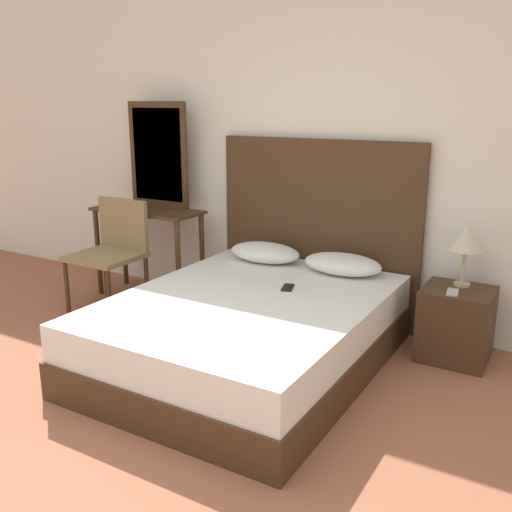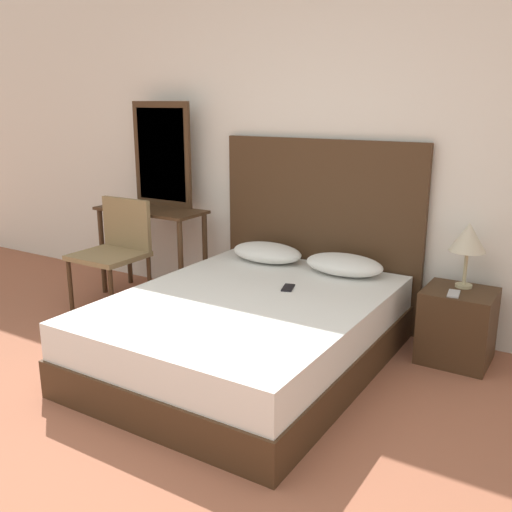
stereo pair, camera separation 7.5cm
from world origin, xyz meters
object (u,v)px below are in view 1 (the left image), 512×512
object	(u,v)px
chair	(113,247)
vanity_desk	(148,227)
table_lamp	(467,237)
phone_on_nightstand	(453,292)
nightstand	(456,324)
phone_on_bed	(288,287)
bed	(248,331)

from	to	relation	value
chair	vanity_desk	bearing A→B (deg)	85.91
table_lamp	phone_on_nightstand	world-z (taller)	table_lamp
table_lamp	chair	size ratio (longest dim) A/B	0.48
vanity_desk	chair	world-z (taller)	chair
nightstand	chair	xyz separation A→B (m)	(-2.61, -0.46, 0.29)
vanity_desk	chair	size ratio (longest dim) A/B	1.07
phone_on_bed	nightstand	distance (m)	1.14
phone_on_nightstand	vanity_desk	world-z (taller)	vanity_desk
nightstand	vanity_desk	distance (m)	2.61
bed	chair	bearing A→B (deg)	168.08
nightstand	vanity_desk	bearing A→B (deg)	-178.60
bed	phone_on_bed	size ratio (longest dim) A/B	12.33
nightstand	vanity_desk	xyz separation A→B (m)	(-2.58, -0.06, 0.38)
phone_on_nightstand	vanity_desk	distance (m)	2.57
table_lamp	nightstand	bearing A→B (deg)	-90.07
nightstand	bed	bearing A→B (deg)	-145.97
phone_on_bed	phone_on_nightstand	world-z (taller)	phone_on_nightstand
phone_on_bed	chair	distance (m)	1.60
vanity_desk	chair	xyz separation A→B (m)	(-0.03, -0.40, -0.09)
phone_on_bed	nightstand	xyz separation A→B (m)	(1.01, 0.48, -0.22)
phone_on_nightstand	chair	world-z (taller)	chair
phone_on_bed	vanity_desk	size ratio (longest dim) A/B	0.17
phone_on_bed	phone_on_nightstand	xyz separation A→B (m)	(0.99, 0.38, 0.03)
phone_on_nightstand	bed	bearing A→B (deg)	-149.19
nightstand	table_lamp	bearing A→B (deg)	89.93
phone_on_bed	vanity_desk	distance (m)	1.64
phone_on_bed	table_lamp	xyz separation A→B (m)	(1.01, 0.56, 0.35)
nightstand	phone_on_nightstand	world-z (taller)	phone_on_nightstand
phone_on_bed	table_lamp	world-z (taller)	table_lamp
nightstand	table_lamp	distance (m)	0.58
phone_on_bed	chair	world-z (taller)	chair
nightstand	chair	bearing A→B (deg)	-169.93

